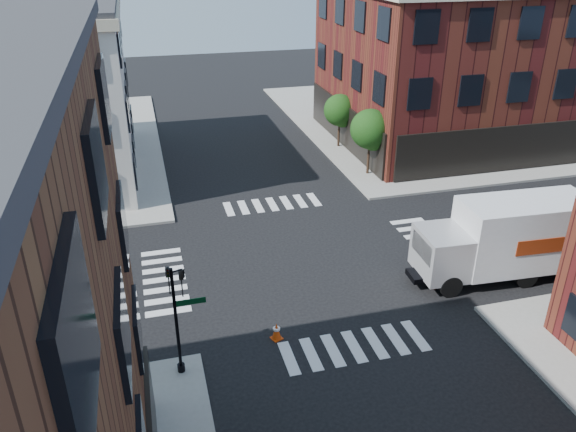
# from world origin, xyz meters

# --- Properties ---
(ground) EXTENTS (120.00, 120.00, 0.00)m
(ground) POSITION_xyz_m (0.00, 0.00, 0.00)
(ground) COLOR black
(ground) RESTS_ON ground
(sidewalk_ne) EXTENTS (30.00, 30.00, 0.15)m
(sidewalk_ne) POSITION_xyz_m (21.00, 21.00, 0.07)
(sidewalk_ne) COLOR gray
(sidewalk_ne) RESTS_ON ground
(building_ne) EXTENTS (25.00, 16.00, 12.00)m
(building_ne) POSITION_xyz_m (20.50, 16.00, 6.00)
(building_ne) COLOR #421011
(building_ne) RESTS_ON ground
(tree_near) EXTENTS (2.69, 2.69, 4.49)m
(tree_near) POSITION_xyz_m (7.56, 9.98, 3.16)
(tree_near) COLOR black
(tree_near) RESTS_ON ground
(tree_far) EXTENTS (2.43, 2.43, 4.07)m
(tree_far) POSITION_xyz_m (7.56, 15.98, 2.87)
(tree_far) COLOR black
(tree_far) RESTS_ON ground
(signal_pole) EXTENTS (1.29, 1.24, 4.60)m
(signal_pole) POSITION_xyz_m (-6.72, -6.68, 2.86)
(signal_pole) COLOR black
(signal_pole) RESTS_ON ground
(box_truck) EXTENTS (8.68, 3.03, 3.87)m
(box_truck) POSITION_xyz_m (8.83, -3.80, 2.01)
(box_truck) COLOR silver
(box_truck) RESTS_ON ground
(traffic_cone) EXTENTS (0.53, 0.53, 0.76)m
(traffic_cone) POSITION_xyz_m (-2.87, -5.70, 0.37)
(traffic_cone) COLOR #D33E09
(traffic_cone) RESTS_ON ground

